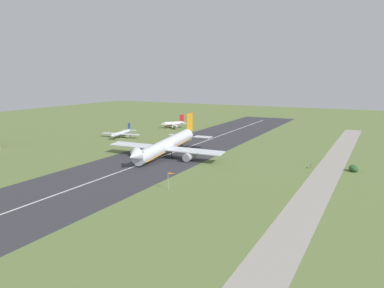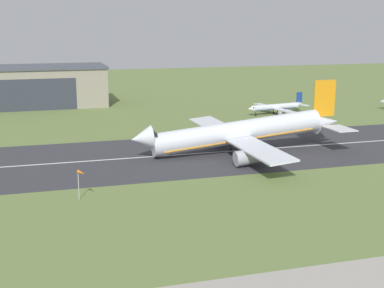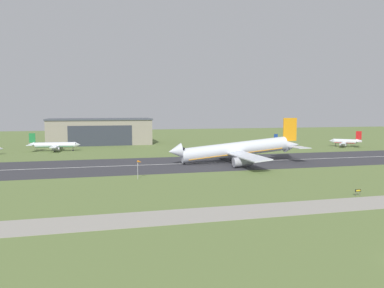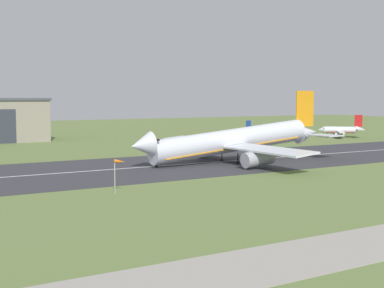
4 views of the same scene
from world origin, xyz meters
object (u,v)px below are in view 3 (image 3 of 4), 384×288
at_px(airplane_landing, 236,150).
at_px(airplane_parked_far_east, 55,145).
at_px(airplane_parked_east, 345,142).
at_px(windsock_pole, 139,163).
at_px(runway_sign, 358,191).
at_px(airplane_parked_centre, 261,143).

bearing_deg(airplane_landing, airplane_parked_far_east, 140.64).
xyz_separation_m(airplane_landing, airplane_parked_far_east, (-75.70, 62.10, -2.07)).
bearing_deg(airplane_parked_east, windsock_pole, -149.98).
distance_m(airplane_parked_east, runway_sign, 132.79).
distance_m(airplane_parked_centre, airplane_parked_east, 50.48).
height_order(airplane_parked_far_east, windsock_pole, airplane_parked_far_east).
bearing_deg(runway_sign, airplane_parked_far_east, 124.00).
distance_m(airplane_parked_far_east, windsock_pole, 95.81).
bearing_deg(airplane_landing, airplane_parked_east, 28.31).
bearing_deg(airplane_parked_east, airplane_parked_far_east, 174.21).
bearing_deg(windsock_pole, airplane_parked_east, 30.02).
distance_m(airplane_landing, airplane_parked_centre, 63.23).
relative_size(airplane_landing, windsock_pole, 9.73).
height_order(airplane_parked_far_east, runway_sign, airplane_parked_far_east).
bearing_deg(windsock_pole, airplane_landing, 33.31).
bearing_deg(airplane_landing, airplane_parked_centre, 56.35).
xyz_separation_m(airplane_parked_centre, runway_sign, (-26.52, -115.29, -1.32)).
bearing_deg(airplane_landing, windsock_pole, -146.69).
relative_size(airplane_parked_far_east, windsock_pole, 4.43).
xyz_separation_m(windsock_pole, runway_sign, (50.35, -35.19, -4.00)).
distance_m(airplane_parked_centre, runway_sign, 118.31).
relative_size(airplane_landing, airplane_parked_east, 2.99).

